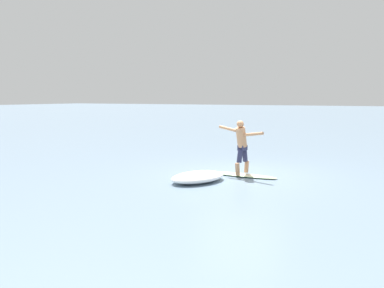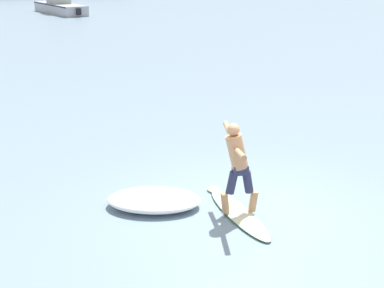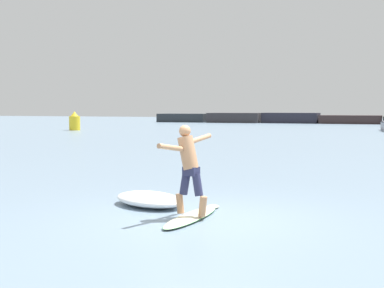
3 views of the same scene
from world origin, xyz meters
TOP-DOWN VIEW (x-y plane):
  - ground_plane at (0.00, 0.00)m, footprint 200.00×200.00m
  - surfboard at (-0.17, -0.06)m, footprint 0.51×2.37m
  - surfer at (-0.23, -0.09)m, footprint 0.71×1.51m
  - fishing_boat_near_jetty at (2.94, 39.79)m, footprint 3.44×9.09m
  - wave_foam_at_tail at (-1.45, 0.78)m, footprint 1.99×1.67m

SIDE VIEW (x-z plane):
  - ground_plane at x=0.00m, z-range 0.00..0.00m
  - surfboard at x=-0.17m, z-range -0.07..0.14m
  - wave_foam_at_tail at x=-1.45m, z-range 0.00..0.28m
  - fishing_boat_near_jetty at x=2.94m, z-range -0.86..2.24m
  - surfer at x=-0.23m, z-range 0.21..1.83m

